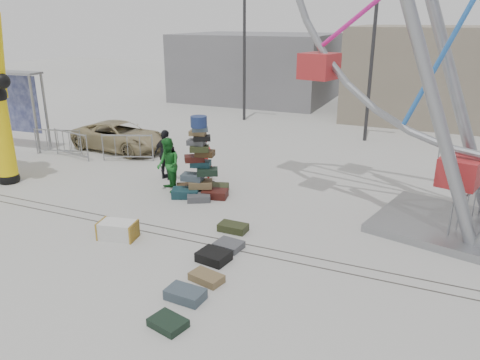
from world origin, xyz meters
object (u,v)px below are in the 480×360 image
at_px(barricade_dummy_c, 128,148).
at_px(pedestrian_black, 166,155).
at_px(steamer_trunk, 118,230).
at_px(barricade_dummy_a, 58,142).
at_px(suitcase_tower, 200,174).
at_px(parked_suv, 120,136).
at_px(pedestrian_green, 168,165).
at_px(lamp_post_right, 376,41).
at_px(barricade_dummy_b, 71,145).
at_px(pedestrian_red, 204,159).
at_px(lamp_post_left, 246,37).
at_px(barricade_wheel_front, 466,212).
at_px(barricade_wheel_back, 457,166).

relative_size(barricade_dummy_c, pedestrian_black, 1.12).
bearing_deg(steamer_trunk, barricade_dummy_a, 132.13).
xyz_separation_m(suitcase_tower, parked_suv, (-5.76, 3.45, -0.12)).
relative_size(pedestrian_green, parked_suv, 0.41).
bearing_deg(parked_suv, barricade_dummy_a, 137.22).
bearing_deg(lamp_post_right, barricade_dummy_b, -144.08).
distance_m(steamer_trunk, barricade_dummy_c, 7.07).
distance_m(steamer_trunk, pedestrian_red, 4.89).
bearing_deg(lamp_post_left, barricade_dummy_c, -97.68).
bearing_deg(suitcase_tower, barricade_dummy_a, 146.83).
height_order(steamer_trunk, pedestrian_black, pedestrian_black).
distance_m(barricade_wheel_front, barricade_wheel_back, 4.34).
xyz_separation_m(barricade_dummy_a, pedestrian_green, (6.52, -1.86, 0.35)).
bearing_deg(barricade_wheel_back, barricade_dummy_c, -117.65).
bearing_deg(lamp_post_left, pedestrian_green, -79.62).
height_order(barricade_wheel_front, barricade_wheel_back, same).
xyz_separation_m(barricade_dummy_c, pedestrian_red, (3.97, -0.98, 0.26)).
relative_size(lamp_post_left, barricade_dummy_b, 4.00).
relative_size(lamp_post_right, barricade_dummy_b, 4.00).
xyz_separation_m(barricade_dummy_c, pedestrian_green, (3.33, -2.29, 0.35)).
xyz_separation_m(barricade_dummy_a, barricade_wheel_front, (15.44, -1.31, 0.00)).
relative_size(pedestrian_green, pedestrian_black, 1.01).
bearing_deg(barricade_dummy_a, pedestrian_black, -23.22).
bearing_deg(barricade_dummy_c, lamp_post_left, 61.06).
xyz_separation_m(lamp_post_right, steamer_trunk, (-4.26, -13.00, -4.26)).
bearing_deg(pedestrian_green, barricade_dummy_b, -156.23).
bearing_deg(pedestrian_red, barricade_wheel_front, -22.91).
xyz_separation_m(lamp_post_right, pedestrian_black, (-5.62, -8.42, -3.59)).
distance_m(pedestrian_black, parked_suv, 4.66).
bearing_deg(barricade_wheel_front, suitcase_tower, 116.35).
relative_size(barricade_dummy_a, barricade_wheel_front, 1.00).
bearing_deg(barricade_wheel_back, barricade_dummy_b, -117.56).
height_order(lamp_post_left, barricade_wheel_front, lamp_post_left).
bearing_deg(barricade_dummy_c, barricade_wheel_back, -9.12).
height_order(suitcase_tower, pedestrian_red, suitcase_tower).
xyz_separation_m(steamer_trunk, barricade_wheel_back, (8.07, 8.43, 0.32)).
relative_size(barricade_dummy_a, barricade_wheel_back, 1.00).
bearing_deg(barricade_wheel_back, lamp_post_left, -161.07).
bearing_deg(barricade_dummy_b, pedestrian_black, 2.46).
bearing_deg(barricade_dummy_c, pedestrian_red, -35.15).
bearing_deg(barricade_dummy_a, lamp_post_left, 50.22).
relative_size(barricade_dummy_a, pedestrian_black, 1.12).
relative_size(lamp_post_left, suitcase_tower, 3.08).
relative_size(barricade_wheel_front, barricade_wheel_back, 1.00).
bearing_deg(pedestrian_black, barricade_dummy_c, -14.75).
bearing_deg(pedestrian_green, steamer_trunk, -38.94).
distance_m(lamp_post_right, lamp_post_left, 7.28).
bearing_deg(lamp_post_right, suitcase_tower, -111.93).
xyz_separation_m(steamer_trunk, barricade_dummy_c, (-3.98, 5.84, 0.32)).
relative_size(barricade_dummy_a, pedestrian_green, 1.12).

